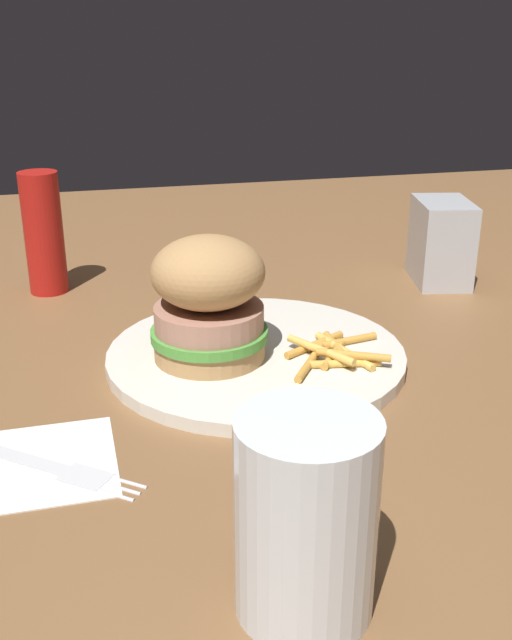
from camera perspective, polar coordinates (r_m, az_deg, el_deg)
ground_plane at (r=0.68m, az=-0.55°, el=-3.60°), size 1.60×1.60×0.00m
plate at (r=0.69m, az=0.00°, el=-2.76°), size 0.28×0.28×0.01m
sandwich at (r=0.66m, az=-3.65°, el=1.64°), size 0.11×0.11×0.11m
fries_pile at (r=0.68m, az=5.92°, el=-2.46°), size 0.10×0.09×0.01m
napkin at (r=0.57m, az=-16.33°, el=-10.49°), size 0.11×0.11×0.00m
fork at (r=0.56m, az=-16.23°, el=-10.32°), size 0.15×0.12×0.00m
drink_glass at (r=0.40m, az=3.81°, el=-15.52°), size 0.08×0.08×0.11m
napkin_dispenser at (r=0.92m, az=13.98°, el=5.81°), size 0.08×0.10×0.10m
ketchup_bottle at (r=0.89m, az=-15.93°, el=6.39°), size 0.04×0.04×0.14m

